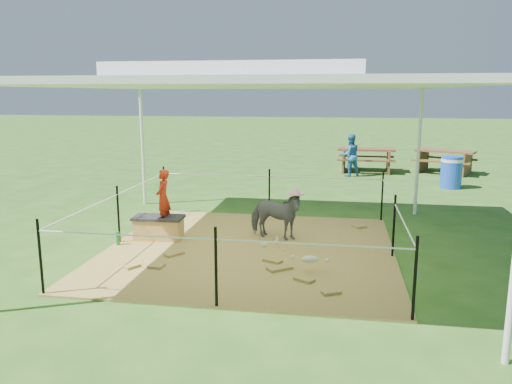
% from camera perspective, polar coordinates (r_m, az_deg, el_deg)
% --- Properties ---
extents(ground, '(90.00, 90.00, 0.00)m').
position_cam_1_polar(ground, '(8.17, -0.70, -6.67)').
color(ground, '#2D5919').
rests_on(ground, ground).
extents(hay_patch, '(4.60, 4.60, 0.03)m').
position_cam_1_polar(hay_patch, '(8.17, -0.70, -6.57)').
color(hay_patch, brown).
rests_on(hay_patch, ground).
extents(canopy_tent, '(6.30, 6.30, 2.90)m').
position_cam_1_polar(canopy_tent, '(7.78, -0.75, 12.55)').
color(canopy_tent, silver).
rests_on(canopy_tent, ground).
extents(rope_fence, '(4.54, 4.54, 1.00)m').
position_cam_1_polar(rope_fence, '(8.00, -0.71, -2.28)').
color(rope_fence, black).
rests_on(rope_fence, ground).
extents(straw_bale, '(0.82, 0.44, 0.36)m').
position_cam_1_polar(straw_bale, '(8.81, -11.05, -4.14)').
color(straw_bale, '#AE7C3F').
rests_on(straw_bale, hay_patch).
extents(dark_cloth, '(0.88, 0.49, 0.04)m').
position_cam_1_polar(dark_cloth, '(8.76, -11.10, -2.88)').
color(dark_cloth, black).
rests_on(dark_cloth, straw_bale).
extents(woman, '(0.25, 0.36, 0.96)m').
position_cam_1_polar(woman, '(8.63, -10.59, 0.04)').
color(woman, '#B22511').
rests_on(woman, straw_bale).
extents(green_bottle, '(0.07, 0.07, 0.22)m').
position_cam_1_polar(green_bottle, '(8.64, -15.51, -5.12)').
color(green_bottle, '#1A752A').
rests_on(green_bottle, hay_patch).
extents(pony, '(1.08, 0.70, 0.84)m').
position_cam_1_polar(pony, '(8.58, 2.18, -2.68)').
color(pony, '#545359').
rests_on(pony, hay_patch).
extents(pink_hat, '(0.26, 0.26, 0.12)m').
position_cam_1_polar(pink_hat, '(8.48, 2.21, 0.47)').
color(pink_hat, pink).
rests_on(pink_hat, pony).
extents(foal, '(0.82, 0.53, 0.43)m').
position_cam_1_polar(foal, '(7.11, 6.19, -7.45)').
color(foal, beige).
rests_on(foal, hay_patch).
extents(trash_barrel, '(0.71, 0.71, 0.86)m').
position_cam_1_polar(trash_barrel, '(14.33, 21.41, 2.12)').
color(trash_barrel, blue).
rests_on(trash_barrel, ground).
extents(picnic_table_near, '(1.87, 1.39, 0.75)m').
position_cam_1_polar(picnic_table_near, '(16.61, 12.46, 3.60)').
color(picnic_table_near, '#57361D').
rests_on(picnic_table_near, ground).
extents(picnic_table_far, '(2.13, 1.89, 0.73)m').
position_cam_1_polar(picnic_table_far, '(16.99, 20.75, 3.27)').
color(picnic_table_far, brown).
rests_on(picnic_table_far, ground).
extents(distant_person, '(0.77, 0.70, 1.29)m').
position_cam_1_polar(distant_person, '(15.53, 10.70, 4.15)').
color(distant_person, '#316CB8').
rests_on(distant_person, ground).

